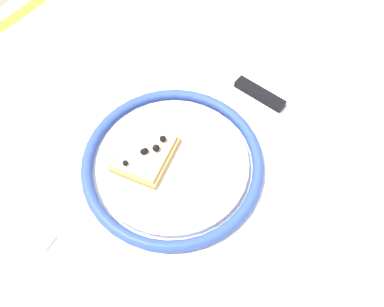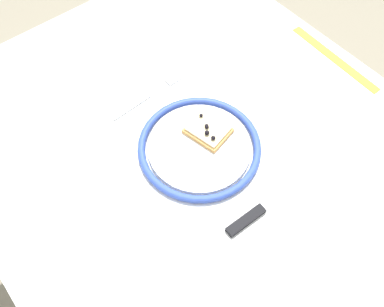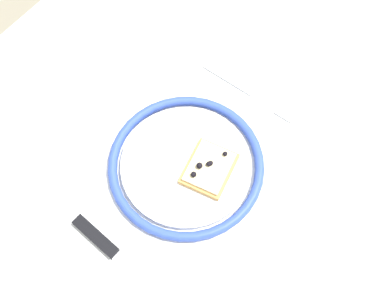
% 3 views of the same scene
% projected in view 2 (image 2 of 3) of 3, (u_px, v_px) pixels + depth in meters
% --- Properties ---
extents(ground_plane, '(6.00, 6.00, 0.00)m').
position_uv_depth(ground_plane, '(202.00, 256.00, 1.53)').
color(ground_plane, gray).
extents(dining_table, '(1.20, 0.95, 0.76)m').
position_uv_depth(dining_table, '(207.00, 170.00, 0.96)').
color(dining_table, white).
rests_on(dining_table, ground_plane).
extents(plate, '(0.27, 0.27, 0.02)m').
position_uv_depth(plate, '(199.00, 147.00, 0.88)').
color(plate, white).
rests_on(plate, dining_table).
extents(pizza_slice_near, '(0.10, 0.09, 0.03)m').
position_uv_depth(pizza_slice_near, '(208.00, 130.00, 0.89)').
color(pizza_slice_near, tan).
rests_on(pizza_slice_near, plate).
extents(knife, '(0.03, 0.24, 0.01)m').
position_uv_depth(knife, '(258.00, 211.00, 0.81)').
color(knife, silver).
rests_on(knife, dining_table).
extents(fork, '(0.02, 0.20, 0.00)m').
position_uv_depth(fork, '(148.00, 96.00, 0.97)').
color(fork, silver).
rests_on(fork, dining_table).
extents(measuring_tape, '(0.28, 0.03, 0.00)m').
position_uv_depth(measuring_tape, '(334.00, 58.00, 1.03)').
color(measuring_tape, yellow).
rests_on(measuring_tape, dining_table).
extents(napkin, '(0.15, 0.15, 0.00)m').
position_uv_depth(napkin, '(174.00, 299.00, 0.72)').
color(napkin, white).
rests_on(napkin, dining_table).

